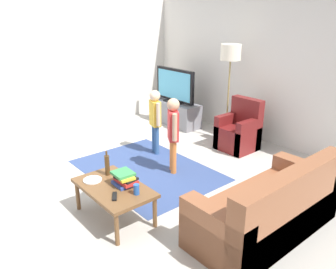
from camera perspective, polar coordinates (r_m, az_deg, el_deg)
The scene contains 17 objects.
ground at distance 4.83m, azimuth -5.54°, elevation -8.85°, with size 7.80×7.80×0.00m, color #B2ADA3.
wall_back at distance 6.47m, azimuth 16.81°, elevation 10.54°, with size 6.00×0.12×2.70m, color silver.
wall_left at distance 7.00m, azimuth -20.30°, elevation 10.81°, with size 0.12×6.00×2.70m, color silver.
area_rug at distance 5.30m, azimuth -3.55°, elevation -5.97°, with size 2.20×1.60×0.01m, color #33477A.
tv_stand at distance 7.35m, azimuth 1.24°, elevation 3.58°, with size 1.20×0.44×0.50m.
tv at distance 7.19m, azimuth 1.14°, elevation 8.17°, with size 1.10×0.28×0.71m.
couch at distance 3.91m, azimuth 16.97°, elevation -12.29°, with size 0.80×1.80×0.86m.
armchair at distance 6.14m, azimuth 11.96°, elevation 0.31°, with size 0.60×0.60×0.90m.
floor_lamp at distance 6.29m, azimuth 10.46°, elevation 12.58°, with size 0.36×0.36×1.78m.
child_near_tv at distance 5.70m, azimuth -2.17°, elevation 3.10°, with size 0.36×0.20×1.11m.
child_center at distance 5.00m, azimuth 0.87°, elevation 0.98°, with size 0.34×0.25×1.15m.
coffee_table at distance 4.03m, azimuth -9.09°, elevation -9.17°, with size 1.00×0.60×0.42m.
book_stack at distance 3.99m, azimuth -7.33°, elevation -7.32°, with size 0.30×0.24×0.16m.
bottle at distance 4.23m, azimuth -10.19°, elevation -5.04°, with size 0.06×0.06×0.32m.
tv_remote at distance 3.79m, azimuth -8.96°, elevation -10.22°, with size 0.17×0.05×0.02m, color black.
soda_can at distance 3.79m, azimuth -5.33°, elevation -9.16°, with size 0.07×0.07×0.12m, color #2659B2.
plate at distance 4.18m, azimuth -12.56°, elevation -7.47°, with size 0.22×0.22×0.02m.
Camera 1 is at (3.52, -2.35, 2.32)m, focal length 36.28 mm.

